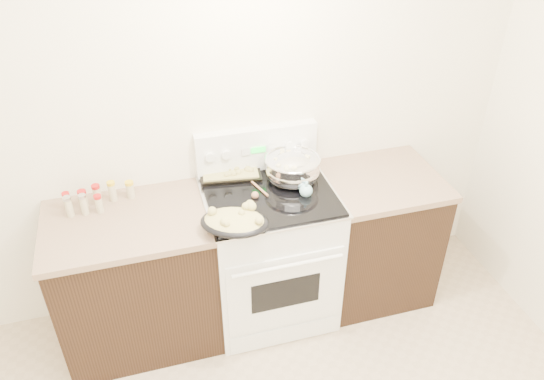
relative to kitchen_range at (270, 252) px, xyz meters
name	(u,v)px	position (x,y,z in m)	size (l,w,h in m)	color
room_shell	(287,267)	(-0.35, -1.42, 1.21)	(4.10, 3.60, 2.75)	white
counter_left	(137,279)	(-0.83, 0.01, -0.03)	(0.93, 0.67, 0.92)	black
counter_right	(374,234)	(0.73, 0.01, -0.03)	(0.73, 0.67, 0.92)	black
kitchen_range	(270,252)	(0.00, 0.00, 0.00)	(0.78, 0.73, 1.22)	white
mixing_bowl	(293,169)	(0.17, 0.10, 0.53)	(0.38, 0.38, 0.20)	silver
roasting_pan	(235,221)	(-0.27, -0.27, 0.50)	(0.44, 0.39, 0.11)	black
baking_sheet	(230,171)	(-0.17, 0.27, 0.47)	(0.41, 0.31, 0.06)	black
wooden_spoon	(255,191)	(-0.08, 0.02, 0.46)	(0.10, 0.25, 0.04)	#B17651
blue_ladle	(306,189)	(0.21, -0.07, 0.49)	(0.15, 0.25, 0.10)	#8FCAD6
spice_jars	(94,198)	(-0.99, 0.18, 0.49)	(0.40, 0.15, 0.13)	#BFB28C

